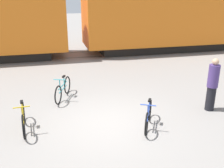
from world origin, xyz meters
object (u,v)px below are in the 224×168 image
at_px(bicycle_blue, 148,116).
at_px(bicycle_yellow, 23,118).
at_px(freight_train, 74,10).
at_px(bicycle_teal, 63,89).
at_px(person_in_purple, 212,85).

relative_size(bicycle_blue, bicycle_yellow, 0.88).
relative_size(freight_train, bicycle_teal, 31.57).
bearing_deg(person_in_purple, freight_train, -99.75).
bearing_deg(person_in_purple, bicycle_blue, -17.15).
xyz_separation_m(bicycle_teal, bicycle_yellow, (-1.29, -2.16, 0.00)).
height_order(bicycle_yellow, person_in_purple, person_in_purple).
distance_m(freight_train, person_in_purple, 10.11).
height_order(freight_train, bicycle_yellow, freight_train).
relative_size(bicycle_blue, bicycle_teal, 0.90).
bearing_deg(bicycle_teal, bicycle_yellow, -120.88).
xyz_separation_m(freight_train, bicycle_blue, (1.10, -9.88, -2.43)).
bearing_deg(bicycle_teal, person_in_purple, -24.43).
bearing_deg(bicycle_yellow, freight_train, 74.36).
height_order(freight_train, person_in_purple, freight_train).
relative_size(bicycle_teal, bicycle_yellow, 0.97).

